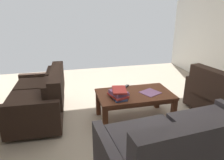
{
  "coord_description": "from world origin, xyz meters",
  "views": [
    {
      "loc": [
        0.83,
        2.71,
        1.72
      ],
      "look_at": [
        0.23,
        0.25,
        0.8
      ],
      "focal_mm": 33.16,
      "sensor_mm": 36.0,
      "label": 1
    }
  ],
  "objects": [
    {
      "name": "tv_remote",
      "position": [
        -0.14,
        -0.29,
        0.46
      ],
      "size": [
        0.14,
        0.15,
        0.02
      ],
      "color": "black",
      "rests_on": "coffee_table"
    },
    {
      "name": "book_stack",
      "position": [
        0.09,
        0.08,
        0.52
      ],
      "size": [
        0.29,
        0.34,
        0.14
      ],
      "color": "#385693",
      "rests_on": "coffee_table"
    },
    {
      "name": "coffee_table",
      "position": [
        -0.2,
        -0.03,
        0.38
      ],
      "size": [
        1.14,
        0.65,
        0.45
      ],
      "color": "brown",
      "rests_on": "ground"
    },
    {
      "name": "loose_magazine",
      "position": [
        -0.43,
        0.01,
        0.45
      ],
      "size": [
        0.34,
        0.34,
        0.01
      ],
      "primitive_type": "cube",
      "rotation": [
        0.0,
        0.0,
        2.01
      ],
      "color": "#996699",
      "rests_on": "coffee_table"
    },
    {
      "name": "ground_plane",
      "position": [
        0.0,
        0.0,
        -0.0
      ],
      "size": [
        5.05,
        5.92,
        0.01
      ],
      "primitive_type": "cube",
      "color": "tan"
    },
    {
      "name": "sofa_main",
      "position": [
        -0.34,
        1.21,
        0.36
      ],
      "size": [
        1.83,
        1.03,
        0.85
      ],
      "color": "black",
      "rests_on": "ground"
    },
    {
      "name": "loveseat_near",
      "position": [
        1.21,
        -0.45,
        0.34
      ],
      "size": [
        0.85,
        1.38,
        0.77
      ],
      "color": "black",
      "rests_on": "ground"
    },
    {
      "name": "armchair_side",
      "position": [
        -1.63,
        0.13,
        0.34
      ],
      "size": [
        0.95,
        1.06,
        0.81
      ],
      "color": "black",
      "rests_on": "ground"
    }
  ]
}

